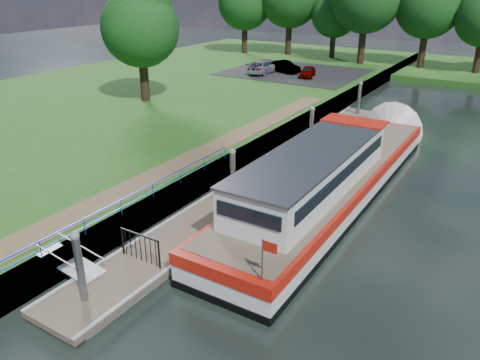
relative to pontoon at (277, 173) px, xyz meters
The scene contains 16 objects.
ground 13.00m from the pontoon, 90.00° to the right, with size 160.00×160.00×0.00m, color black.
riverbank 18.11m from the pontoon, behind, with size 32.00×90.00×0.78m, color #205117.
bank_edge 3.25m from the pontoon, 141.89° to the left, with size 1.10×90.00×0.78m, color #473D2D.
footpath 6.69m from the pontoon, 131.35° to the right, with size 1.60×40.00×0.05m, color brown.
carpark 27.32m from the pontoon, 113.75° to the left, with size 14.00×12.00×0.06m, color black.
blue_fence 10.43m from the pontoon, 105.38° to the right, with size 0.04×18.04×0.72m.
pontoon is the anchor object (origin of this frame).
mooring_piles 1.10m from the pontoon, ahead, with size 0.30×27.30×3.55m.
gangway 12.64m from the pontoon, 98.42° to the right, with size 2.58×1.00×0.92m.
gate_panel 10.84m from the pontoon, 90.00° to the right, with size 1.85×0.05×1.15m.
barge 3.76m from the pontoon, 10.05° to the right, with size 4.36×21.15×4.78m.
horizon_trees 36.55m from the pontoon, 92.58° to the left, with size 54.38×10.03×12.87m.
bank_tree_a 18.78m from the pontoon, 156.11° to the left, with size 6.12×6.12×9.72m.
car_a 24.66m from the pontoon, 110.51° to the left, with size 1.29×3.20×1.09m, color #999999.
car_b 26.81m from the pontoon, 116.03° to the left, with size 1.30×3.73×1.23m, color #999999.
car_c 26.13m from the pontoon, 121.21° to the left, with size 1.86×4.58×1.33m, color #999999.
Camera 1 is at (10.96, -8.45, 10.10)m, focal length 35.00 mm.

